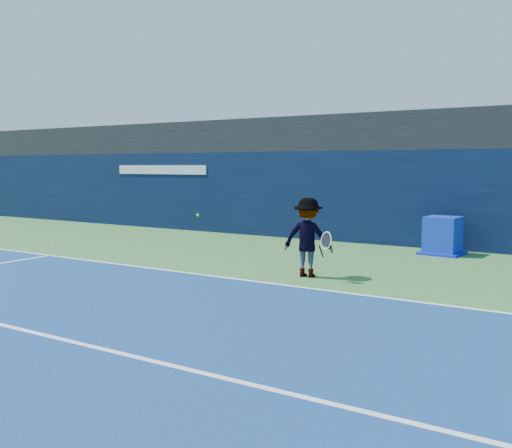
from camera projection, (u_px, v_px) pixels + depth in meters
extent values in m
plane|color=#367133|center=(91.00, 299.00, 10.79)|extent=(80.00, 80.00, 0.00)
cube|color=white|center=(190.00, 273.00, 13.33)|extent=(24.00, 0.10, 0.01)
cube|color=black|center=(339.00, 135.00, 20.14)|extent=(36.00, 3.00, 1.20)
cube|color=black|center=(327.00, 195.00, 19.51)|extent=(36.00, 1.00, 3.00)
cube|color=white|center=(161.00, 170.00, 22.67)|extent=(4.50, 0.04, 0.35)
cube|color=#0C28B3|center=(443.00, 235.00, 16.22)|extent=(0.97, 0.97, 1.08)
cube|color=#0C1BB4|center=(442.00, 253.00, 16.27)|extent=(1.21, 1.21, 0.07)
imported|color=silver|center=(308.00, 237.00, 12.90)|extent=(1.24, 0.81, 1.80)
cylinder|color=black|center=(321.00, 251.00, 12.48)|extent=(0.09, 0.16, 0.28)
torus|color=white|center=(326.00, 241.00, 12.34)|extent=(0.33, 0.19, 0.32)
cylinder|color=black|center=(326.00, 241.00, 12.34)|extent=(0.28, 0.14, 0.27)
sphere|color=yellow|center=(198.00, 215.00, 15.93)|extent=(0.07, 0.07, 0.07)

